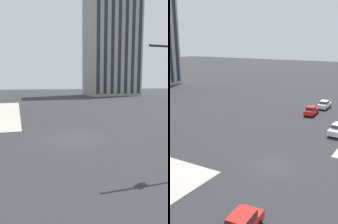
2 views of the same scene
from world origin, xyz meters
The scene contains 2 objects.
ground_plane centered at (0.00, 0.00, 0.00)m, with size 320.00×320.00×0.00m, color #2D2D30.
residential_tower_skyline_right centered at (30.59, 60.32, 25.19)m, with size 18.96×14.57×50.35m.
Camera 1 is at (-4.32, -16.72, 4.46)m, focal length 34.44 mm.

